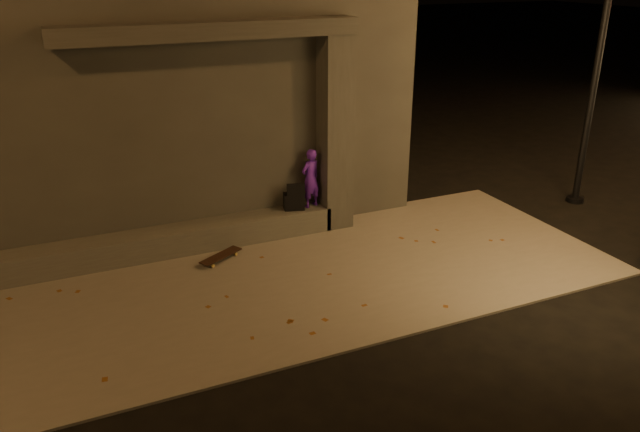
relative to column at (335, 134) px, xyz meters
name	(u,v)px	position (x,y,z in m)	size (l,w,h in m)	color
ground	(339,346)	(-1.70, -3.75, -1.84)	(120.00, 120.00, 0.00)	black
sidewalk	(286,280)	(-1.70, -1.75, -1.82)	(11.00, 4.40, 0.04)	slate
building	(156,79)	(-2.70, 2.74, 0.77)	(9.00, 5.10, 5.22)	#3B3936
ledge	(169,241)	(-3.20, 0.00, -1.58)	(6.00, 0.55, 0.45)	#4E4C46
column	(335,134)	(0.00, 0.00, 0.00)	(0.55, 0.55, 3.60)	#3B3936
canopy	(211,30)	(-2.20, 0.05, 1.94)	(5.00, 0.70, 0.28)	#3B3936
skateboarder	(310,178)	(-0.50, 0.00, -0.79)	(0.41, 0.27, 1.12)	#591DBD
backpack	(294,200)	(-0.84, 0.00, -1.17)	(0.43, 0.33, 0.53)	black
skateboard	(221,256)	(-2.46, -0.65, -1.72)	(0.83, 0.60, 0.09)	black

